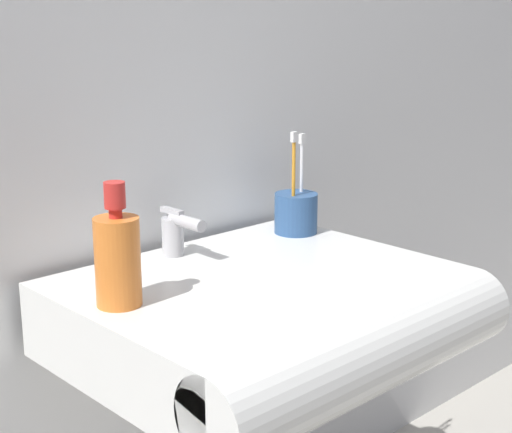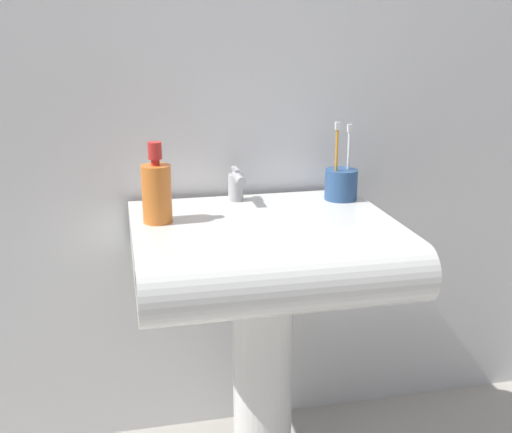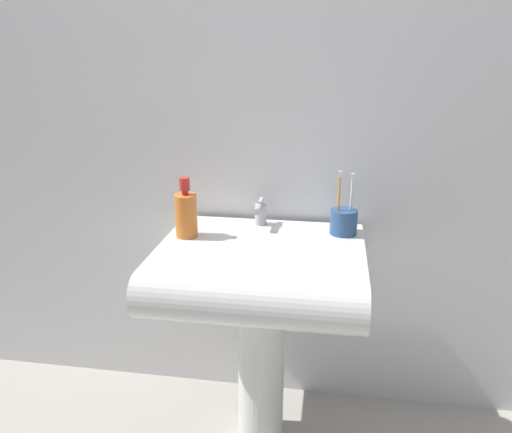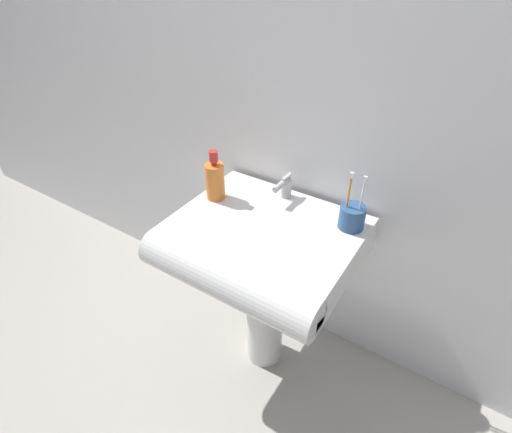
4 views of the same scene
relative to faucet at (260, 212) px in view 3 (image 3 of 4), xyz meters
name	(u,v)px [view 3 (image 3 of 4)]	position (x,y,z in m)	size (l,w,h in m)	color
wall_back	(275,73)	(0.03, 0.11, 0.44)	(5.00, 0.05, 2.40)	white
sink_pedestal	(261,363)	(0.03, -0.18, -0.47)	(0.15, 0.15, 0.58)	white
sink_basin	(259,272)	(0.03, -0.23, -0.11)	(0.62, 0.54, 0.13)	white
faucet	(260,212)	(0.00, 0.00, 0.00)	(0.04, 0.11, 0.09)	#B7B7BC
toothbrush_cup	(344,221)	(0.28, -0.04, 0.00)	(0.09, 0.09, 0.21)	#2D5184
soap_bottle	(186,214)	(-0.22, -0.14, 0.03)	(0.07, 0.07, 0.19)	orange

